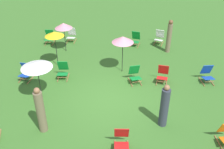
% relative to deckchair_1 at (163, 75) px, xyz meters
% --- Properties ---
extents(ground_plane, '(40.00, 40.00, 0.00)m').
position_rel_deckchair_1_xyz_m(ground_plane, '(-2.33, -1.53, -0.37)').
color(ground_plane, '#386B28').
extents(deckchair_1, '(0.62, 0.84, 0.83)m').
position_rel_deckchair_1_xyz_m(deckchair_1, '(0.00, 0.00, 0.00)').
color(deckchair_1, olive).
rests_on(deckchair_1, ground).
extents(deckchair_2, '(0.58, 0.82, 0.83)m').
position_rel_deckchair_1_xyz_m(deckchair_2, '(-6.38, -0.13, 0.00)').
color(deckchair_2, olive).
rests_on(deckchair_2, ground).
extents(deckchair_3, '(0.51, 0.78, 0.83)m').
position_rel_deckchair_1_xyz_m(deckchair_3, '(-4.68, 0.10, 0.00)').
color(deckchair_3, olive).
rests_on(deckchair_3, ground).
extents(deckchair_4, '(0.58, 0.82, 0.83)m').
position_rel_deckchair_1_xyz_m(deckchair_4, '(2.05, 0.12, 0.00)').
color(deckchair_4, olive).
rests_on(deckchair_4, ground).
extents(deckchair_5, '(0.68, 0.87, 0.83)m').
position_rel_deckchair_1_xyz_m(deckchair_5, '(0.24, 4.17, 0.00)').
color(deckchair_5, olive).
rests_on(deckchair_5, ground).
extents(deckchair_6, '(0.66, 0.86, 0.83)m').
position_rel_deckchair_1_xyz_m(deckchair_6, '(-1.28, -0.09, 0.00)').
color(deckchair_6, olive).
rests_on(deckchair_6, ground).
extents(deckchair_8, '(0.50, 0.78, 0.83)m').
position_rel_deckchair_1_xyz_m(deckchair_8, '(-1.80, -4.17, 0.00)').
color(deckchair_8, olive).
rests_on(deckchair_8, ground).
extents(deckchair_9, '(0.50, 0.77, 0.83)m').
position_rel_deckchair_1_xyz_m(deckchair_9, '(-5.06, 4.21, 0.00)').
color(deckchair_9, olive).
rests_on(deckchair_9, ground).
extents(deckchair_10, '(0.65, 0.86, 0.83)m').
position_rel_deckchair_1_xyz_m(deckchair_10, '(-1.19, 3.86, 0.00)').
color(deckchair_10, olive).
rests_on(deckchair_10, ground).
extents(deckchair_11, '(0.48, 0.76, 0.83)m').
position_rel_deckchair_1_xyz_m(deckchair_11, '(-6.30, 3.85, 0.00)').
color(deckchair_11, olive).
rests_on(deckchair_11, ground).
extents(umbrella_0, '(1.26, 1.26, 1.73)m').
position_rel_deckchair_1_xyz_m(umbrella_0, '(-5.26, -1.55, 1.23)').
color(umbrella_0, black).
rests_on(umbrella_0, ground).
extents(umbrella_1, '(0.93, 0.93, 1.87)m').
position_rel_deckchair_1_xyz_m(umbrella_1, '(-5.19, 1.17, 1.39)').
color(umbrella_1, black).
rests_on(umbrella_1, ground).
extents(umbrella_2, '(1.02, 1.02, 1.87)m').
position_rel_deckchair_1_xyz_m(umbrella_2, '(-1.89, 0.80, 1.35)').
color(umbrella_2, black).
rests_on(umbrella_2, ground).
extents(umbrella_3, '(0.95, 0.95, 1.67)m').
position_rel_deckchair_1_xyz_m(umbrella_3, '(-5.13, 2.86, 1.15)').
color(umbrella_3, black).
rests_on(umbrella_3, ground).
extents(person_0, '(0.42, 0.42, 1.77)m').
position_rel_deckchair_1_xyz_m(person_0, '(-0.30, -2.93, 0.46)').
color(person_0, '#333847').
rests_on(person_0, ground).
extents(person_1, '(0.35, 0.35, 1.86)m').
position_rel_deckchair_1_xyz_m(person_1, '(-4.64, -3.47, 0.51)').
color(person_1, '#72664C').
rests_on(person_1, ground).
extents(person_2, '(0.38, 0.38, 1.88)m').
position_rel_deckchair_1_xyz_m(person_2, '(0.62, 3.07, 0.55)').
color(person_2, '#72664C').
rests_on(person_2, ground).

